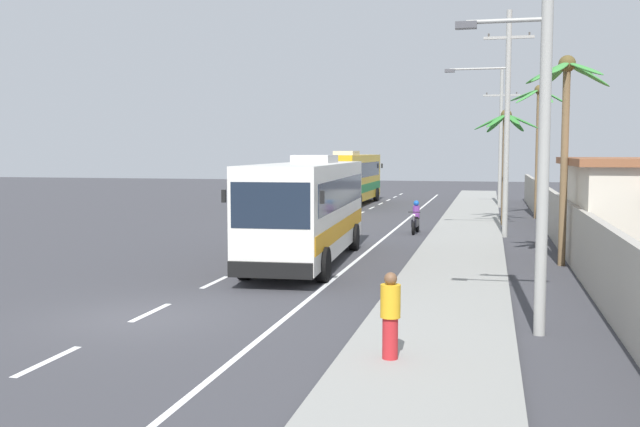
{
  "coord_description": "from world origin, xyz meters",
  "views": [
    {
      "loc": [
        7.83,
        -14.97,
        3.83
      ],
      "look_at": [
        2.13,
        9.17,
        1.7
      ],
      "focal_mm": 40.49,
      "sensor_mm": 36.0,
      "label": 1
    }
  ],
  "objects_px": {
    "palm_nearest": "(566,106)",
    "palm_second": "(539,124)",
    "pedestrian_near_kerb": "(390,314)",
    "palm_third": "(505,144)",
    "utility_pole_nearest": "(542,117)",
    "motorcycle_beside_bus": "(416,220)",
    "utility_pole_far": "(501,135)",
    "utility_pole_mid": "(505,118)",
    "coach_bus_far_lane": "(350,177)",
    "coach_bus_foreground": "(308,207)"
  },
  "relations": [
    {
      "from": "palm_nearest",
      "to": "palm_second",
      "type": "relative_size",
      "value": 0.92
    },
    {
      "from": "pedestrian_near_kerb",
      "to": "palm_third",
      "type": "bearing_deg",
      "value": 178.6
    },
    {
      "from": "utility_pole_nearest",
      "to": "palm_second",
      "type": "bearing_deg",
      "value": 86.62
    },
    {
      "from": "motorcycle_beside_bus",
      "to": "utility_pole_nearest",
      "type": "height_order",
      "value": "utility_pole_nearest"
    },
    {
      "from": "motorcycle_beside_bus",
      "to": "pedestrian_near_kerb",
      "type": "bearing_deg",
      "value": -85.46
    },
    {
      "from": "motorcycle_beside_bus",
      "to": "palm_third",
      "type": "xyz_separation_m",
      "value": [
        4.11,
        5.05,
        3.59
      ]
    },
    {
      "from": "palm_second",
      "to": "utility_pole_far",
      "type": "bearing_deg",
      "value": 104.12
    },
    {
      "from": "utility_pole_far",
      "to": "palm_second",
      "type": "distance_m",
      "value": 8.12
    },
    {
      "from": "motorcycle_beside_bus",
      "to": "palm_third",
      "type": "distance_m",
      "value": 7.44
    },
    {
      "from": "utility_pole_mid",
      "to": "utility_pole_far",
      "type": "bearing_deg",
      "value": 89.79
    },
    {
      "from": "coach_bus_far_lane",
      "to": "utility_pole_nearest",
      "type": "xyz_separation_m",
      "value": [
        10.8,
        -35.48,
        2.51
      ]
    },
    {
      "from": "palm_second",
      "to": "palm_third",
      "type": "relative_size",
      "value": 1.26
    },
    {
      "from": "palm_third",
      "to": "palm_second",
      "type": "bearing_deg",
      "value": 65.41
    },
    {
      "from": "utility_pole_far",
      "to": "palm_second",
      "type": "height_order",
      "value": "utility_pole_far"
    },
    {
      "from": "motorcycle_beside_bus",
      "to": "utility_pole_mid",
      "type": "xyz_separation_m",
      "value": [
        3.95,
        -0.66,
        4.7
      ]
    },
    {
      "from": "coach_bus_far_lane",
      "to": "utility_pole_mid",
      "type": "distance_m",
      "value": 20.85
    },
    {
      "from": "motorcycle_beside_bus",
      "to": "utility_pole_far",
      "type": "xyz_separation_m",
      "value": [
        4.02,
        17.04,
        4.32
      ]
    },
    {
      "from": "pedestrian_near_kerb",
      "to": "palm_second",
      "type": "distance_m",
      "value": 31.09
    },
    {
      "from": "pedestrian_near_kerb",
      "to": "utility_pole_nearest",
      "type": "xyz_separation_m",
      "value": [
        2.68,
        2.92,
        3.57
      ]
    },
    {
      "from": "pedestrian_near_kerb",
      "to": "palm_nearest",
      "type": "relative_size",
      "value": 0.22
    },
    {
      "from": "pedestrian_near_kerb",
      "to": "utility_pole_nearest",
      "type": "height_order",
      "value": "utility_pole_nearest"
    },
    {
      "from": "coach_bus_foreground",
      "to": "pedestrian_near_kerb",
      "type": "xyz_separation_m",
      "value": [
        4.45,
        -11.59,
        -0.97
      ]
    },
    {
      "from": "utility_pole_mid",
      "to": "palm_nearest",
      "type": "xyz_separation_m",
      "value": [
        1.81,
        -7.9,
        -0.01
      ]
    },
    {
      "from": "coach_bus_far_lane",
      "to": "pedestrian_near_kerb",
      "type": "height_order",
      "value": "coach_bus_far_lane"
    },
    {
      "from": "motorcycle_beside_bus",
      "to": "utility_pole_mid",
      "type": "height_order",
      "value": "utility_pole_mid"
    },
    {
      "from": "utility_pole_nearest",
      "to": "utility_pole_mid",
      "type": "relative_size",
      "value": 0.84
    },
    {
      "from": "coach_bus_far_lane",
      "to": "palm_nearest",
      "type": "height_order",
      "value": "palm_nearest"
    },
    {
      "from": "coach_bus_foreground",
      "to": "coach_bus_far_lane",
      "type": "bearing_deg",
      "value": 97.79
    },
    {
      "from": "pedestrian_near_kerb",
      "to": "utility_pole_nearest",
      "type": "bearing_deg",
      "value": 141.28
    },
    {
      "from": "utility_pole_nearest",
      "to": "palm_third",
      "type": "relative_size",
      "value": 1.4
    },
    {
      "from": "coach_bus_foreground",
      "to": "palm_second",
      "type": "relative_size",
      "value": 1.45
    },
    {
      "from": "pedestrian_near_kerb",
      "to": "utility_pole_mid",
      "type": "distance_m",
      "value": 21.2
    },
    {
      "from": "utility_pole_far",
      "to": "palm_second",
      "type": "xyz_separation_m",
      "value": [
        1.98,
        -7.86,
        0.46
      ]
    },
    {
      "from": "coach_bus_far_lane",
      "to": "utility_pole_far",
      "type": "relative_size",
      "value": 1.26
    },
    {
      "from": "coach_bus_foreground",
      "to": "palm_nearest",
      "type": "xyz_separation_m",
      "value": [
        8.52,
        1.13,
        3.4
      ]
    },
    {
      "from": "coach_bus_far_lane",
      "to": "motorcycle_beside_bus",
      "type": "distance_m",
      "value": 18.33
    },
    {
      "from": "utility_pole_nearest",
      "to": "coach_bus_foreground",
      "type": "bearing_deg",
      "value": 129.42
    },
    {
      "from": "utility_pole_mid",
      "to": "palm_second",
      "type": "height_order",
      "value": "utility_pole_mid"
    },
    {
      "from": "pedestrian_near_kerb",
      "to": "palm_third",
      "type": "relative_size",
      "value": 0.26
    },
    {
      "from": "palm_second",
      "to": "utility_pole_mid",
      "type": "bearing_deg",
      "value": -101.73
    },
    {
      "from": "motorcycle_beside_bus",
      "to": "pedestrian_near_kerb",
      "type": "relative_size",
      "value": 1.26
    },
    {
      "from": "coach_bus_far_lane",
      "to": "utility_pole_far",
      "type": "height_order",
      "value": "utility_pole_far"
    },
    {
      "from": "coach_bus_far_lane",
      "to": "utility_pole_mid",
      "type": "height_order",
      "value": "utility_pole_mid"
    },
    {
      "from": "utility_pole_nearest",
      "to": "palm_nearest",
      "type": "xyz_separation_m",
      "value": [
        1.39,
        9.81,
        0.8
      ]
    },
    {
      "from": "coach_bus_foreground",
      "to": "coach_bus_far_lane",
      "type": "relative_size",
      "value": 0.91
    },
    {
      "from": "utility_pole_mid",
      "to": "palm_nearest",
      "type": "relative_size",
      "value": 1.43
    },
    {
      "from": "motorcycle_beside_bus",
      "to": "palm_nearest",
      "type": "distance_m",
      "value": 11.34
    },
    {
      "from": "palm_nearest",
      "to": "palm_third",
      "type": "relative_size",
      "value": 1.16
    },
    {
      "from": "coach_bus_far_lane",
      "to": "palm_second",
      "type": "xyz_separation_m",
      "value": [
        12.42,
        -7.94,
        3.39
      ]
    },
    {
      "from": "motorcycle_beside_bus",
      "to": "coach_bus_foreground",
      "type": "bearing_deg",
      "value": -105.89
    }
  ]
}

